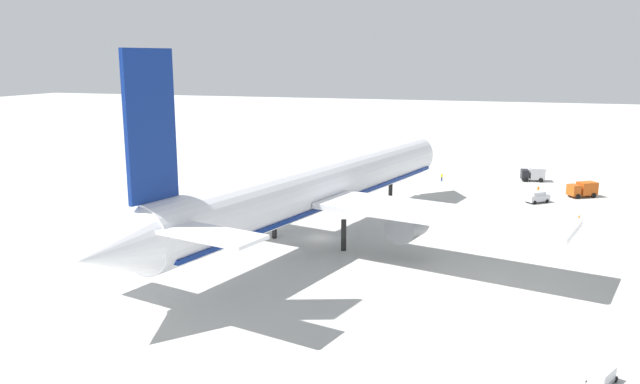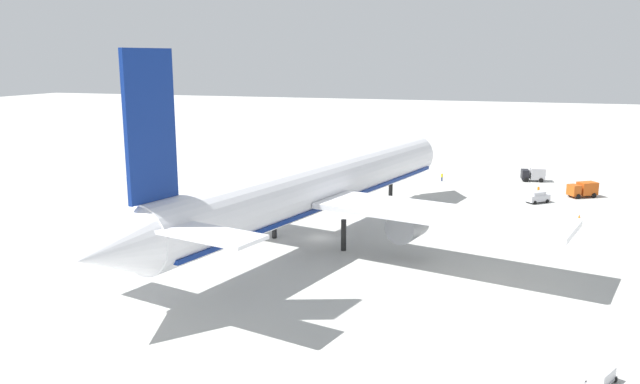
{
  "view_description": "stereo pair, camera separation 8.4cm",
  "coord_description": "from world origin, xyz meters",
  "px_view_note": "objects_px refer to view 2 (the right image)",
  "views": [
    {
      "loc": [
        -80.45,
        -25.92,
        24.71
      ],
      "look_at": [
        2.56,
        0.88,
        6.06
      ],
      "focal_mm": 35.22,
      "sensor_mm": 36.0,
      "label": 1
    },
    {
      "loc": [
        -80.43,
        -26.0,
        24.71
      ],
      "look_at": [
        2.56,
        0.88,
        6.06
      ],
      "focal_mm": 35.22,
      "sensor_mm": 36.0,
      "label": 2
    }
  ],
  "objects_px": {
    "service_truck_2": "(534,174)",
    "traffic_cone_0": "(201,173)",
    "airliner": "(315,187)",
    "traffic_cone_1": "(579,216)",
    "ground_worker_2": "(442,177)",
    "baggage_cart_0": "(602,376)",
    "service_truck_3": "(583,189)",
    "ground_worker_1": "(538,191)",
    "service_van": "(537,197)"
  },
  "relations": [
    {
      "from": "service_truck_2",
      "to": "ground_worker_1",
      "type": "xyz_separation_m",
      "value": [
        -14.16,
        -0.73,
        -0.58
      ]
    },
    {
      "from": "airliner",
      "to": "ground_worker_1",
      "type": "bearing_deg",
      "value": -36.57
    },
    {
      "from": "traffic_cone_1",
      "to": "service_van",
      "type": "bearing_deg",
      "value": 34.06
    },
    {
      "from": "service_truck_3",
      "to": "ground_worker_1",
      "type": "height_order",
      "value": "service_truck_3"
    },
    {
      "from": "service_truck_2",
      "to": "ground_worker_2",
      "type": "xyz_separation_m",
      "value": [
        -5.75,
        17.87,
        -0.64
      ]
    },
    {
      "from": "ground_worker_1",
      "to": "traffic_cone_1",
      "type": "relative_size",
      "value": 3.24
    },
    {
      "from": "service_truck_2",
      "to": "traffic_cone_0",
      "type": "xyz_separation_m",
      "value": [
        -13.58,
        68.95,
        -1.22
      ]
    },
    {
      "from": "service_truck_2",
      "to": "baggage_cart_0",
      "type": "bearing_deg",
      "value": -177.1
    },
    {
      "from": "service_van",
      "to": "ground_worker_2",
      "type": "distance_m",
      "value": 23.48
    },
    {
      "from": "traffic_cone_0",
      "to": "traffic_cone_1",
      "type": "relative_size",
      "value": 1.0
    },
    {
      "from": "service_van",
      "to": "traffic_cone_0",
      "type": "bearing_deg",
      "value": 84.36
    },
    {
      "from": "traffic_cone_1",
      "to": "airliner",
      "type": "bearing_deg",
      "value": 124.68
    },
    {
      "from": "ground_worker_1",
      "to": "ground_worker_2",
      "type": "bearing_deg",
      "value": 65.66
    },
    {
      "from": "baggage_cart_0",
      "to": "traffic_cone_1",
      "type": "relative_size",
      "value": 6.2
    },
    {
      "from": "service_truck_2",
      "to": "traffic_cone_0",
      "type": "distance_m",
      "value": 70.29
    },
    {
      "from": "traffic_cone_0",
      "to": "service_truck_2",
      "type": "bearing_deg",
      "value": -78.86
    },
    {
      "from": "baggage_cart_0",
      "to": "traffic_cone_1",
      "type": "distance_m",
      "value": 55.11
    },
    {
      "from": "service_truck_3",
      "to": "service_van",
      "type": "bearing_deg",
      "value": 132.45
    },
    {
      "from": "airliner",
      "to": "baggage_cart_0",
      "type": "relative_size",
      "value": 22.58
    },
    {
      "from": "traffic_cone_1",
      "to": "ground_worker_2",
      "type": "bearing_deg",
      "value": 45.77
    },
    {
      "from": "airliner",
      "to": "ground_worker_2",
      "type": "distance_m",
      "value": 50.37
    },
    {
      "from": "service_truck_3",
      "to": "ground_worker_2",
      "type": "xyz_separation_m",
      "value": [
        7.41,
        26.27,
        -0.64
      ]
    },
    {
      "from": "airliner",
      "to": "traffic_cone_0",
      "type": "relative_size",
      "value": 139.92
    },
    {
      "from": "service_van",
      "to": "baggage_cart_0",
      "type": "xyz_separation_m",
      "value": [
        -64.25,
        -3.84,
        -0.36
      ]
    },
    {
      "from": "airliner",
      "to": "service_truck_3",
      "type": "xyz_separation_m",
      "value": [
        41.23,
        -37.51,
        -6.05
      ]
    },
    {
      "from": "service_truck_2",
      "to": "ground_worker_1",
      "type": "distance_m",
      "value": 14.2
    },
    {
      "from": "airliner",
      "to": "service_van",
      "type": "distance_m",
      "value": 45.49
    },
    {
      "from": "service_truck_3",
      "to": "traffic_cone_0",
      "type": "relative_size",
      "value": 10.12
    },
    {
      "from": "service_van",
      "to": "ground_worker_2",
      "type": "height_order",
      "value": "service_van"
    },
    {
      "from": "ground_worker_2",
      "to": "traffic_cone_0",
      "type": "xyz_separation_m",
      "value": [
        -7.83,
        51.08,
        -0.58
      ]
    },
    {
      "from": "service_van",
      "to": "ground_worker_1",
      "type": "height_order",
      "value": "service_van"
    },
    {
      "from": "airliner",
      "to": "service_truck_2",
      "type": "bearing_deg",
      "value": -28.16
    },
    {
      "from": "airliner",
      "to": "ground_worker_2",
      "type": "height_order",
      "value": "airliner"
    },
    {
      "from": "service_van",
      "to": "ground_worker_1",
      "type": "relative_size",
      "value": 2.46
    },
    {
      "from": "service_van",
      "to": "baggage_cart_0",
      "type": "bearing_deg",
      "value": -176.58
    },
    {
      "from": "baggage_cart_0",
      "to": "ground_worker_1",
      "type": "height_order",
      "value": "ground_worker_1"
    },
    {
      "from": "service_truck_2",
      "to": "traffic_cone_0",
      "type": "bearing_deg",
      "value": 101.14
    },
    {
      "from": "service_van",
      "to": "service_truck_2",
      "type": "bearing_deg",
      "value": 1.25
    },
    {
      "from": "airliner",
      "to": "ground_worker_1",
      "type": "distance_m",
      "value": 50.53
    },
    {
      "from": "service_truck_3",
      "to": "ground_worker_2",
      "type": "distance_m",
      "value": 27.31
    },
    {
      "from": "airliner",
      "to": "service_truck_3",
      "type": "height_order",
      "value": "airliner"
    },
    {
      "from": "airliner",
      "to": "traffic_cone_1",
      "type": "distance_m",
      "value": 44.11
    },
    {
      "from": "ground_worker_2",
      "to": "service_van",
      "type": "bearing_deg",
      "value": -128.72
    },
    {
      "from": "service_truck_2",
      "to": "traffic_cone_0",
      "type": "height_order",
      "value": "service_truck_2"
    },
    {
      "from": "service_truck_3",
      "to": "baggage_cart_0",
      "type": "distance_m",
      "value": 71.65
    },
    {
      "from": "service_truck_2",
      "to": "traffic_cone_1",
      "type": "bearing_deg",
      "value": -167.33
    },
    {
      "from": "ground_worker_1",
      "to": "service_truck_3",
      "type": "bearing_deg",
      "value": -82.55
    },
    {
      "from": "traffic_cone_1",
      "to": "service_truck_3",
      "type": "bearing_deg",
      "value": -6.01
    },
    {
      "from": "baggage_cart_0",
      "to": "traffic_cone_0",
      "type": "relative_size",
      "value": 6.2
    },
    {
      "from": "service_truck_2",
      "to": "ground_worker_1",
      "type": "relative_size",
      "value": 2.74
    }
  ]
}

